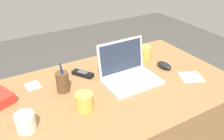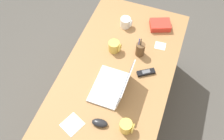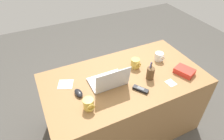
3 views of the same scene
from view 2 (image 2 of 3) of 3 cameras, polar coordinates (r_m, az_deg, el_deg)
ground_plane at (r=2.59m, az=1.08°, el=-8.78°), size 6.00×6.00×0.00m
desk at (r=2.27m, az=1.22°, el=-5.01°), size 1.53×0.84×0.73m
laptop at (r=1.82m, az=0.35°, el=-3.72°), size 0.33×0.26×0.22m
computer_mouse at (r=1.73m, az=-2.82°, el=-12.00°), size 0.07×0.12×0.04m
coffee_mug_white at (r=1.69m, az=3.30°, el=-12.79°), size 0.09×0.10×0.10m
coffee_mug_tall at (r=2.02m, az=0.54°, el=5.38°), size 0.09×0.10×0.09m
coffee_mug_spare at (r=2.20m, az=3.17°, el=10.81°), size 0.09×0.10×0.09m
cordless_phone at (r=1.94m, az=7.77°, el=-0.54°), size 0.11×0.14×0.03m
pen_holder at (r=2.00m, az=6.47°, el=4.73°), size 0.07×0.07×0.18m
snack_bag at (r=2.24m, az=10.95°, el=10.07°), size 0.18×0.21×0.05m
paper_note_near_laptop at (r=1.77m, az=-9.08°, el=-12.17°), size 0.17×0.17×0.00m
paper_note_left at (r=2.12m, az=10.98°, el=5.46°), size 0.08×0.10×0.00m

